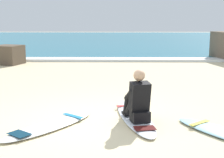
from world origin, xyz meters
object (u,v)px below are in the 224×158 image
Objects in this scene: surfboard_main at (135,117)px; surfboard_spare_near at (50,125)px; surfer_seated at (138,101)px; shoreline_rock at (9,55)px.

surfboard_main is 1.63m from surfboard_spare_near.
surfer_seated reaches higher than shoreline_rock.
surfboard_main is 2.59× the size of surfer_seated.
shoreline_rock is (-3.37, 7.91, 0.36)m from surfboard_spare_near.
surfer_seated is 0.91× the size of shoreline_rock.
surfboard_main is 8.87m from shoreline_rock.
surfer_seated is at bearing -82.87° from surfboard_main.
surfboard_spare_near is (-1.58, -0.23, -0.40)m from surfer_seated.
shoreline_rock is at bearing 113.06° from surfboard_spare_near.
shoreline_rock is (-4.95, 7.68, -0.04)m from surfer_seated.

